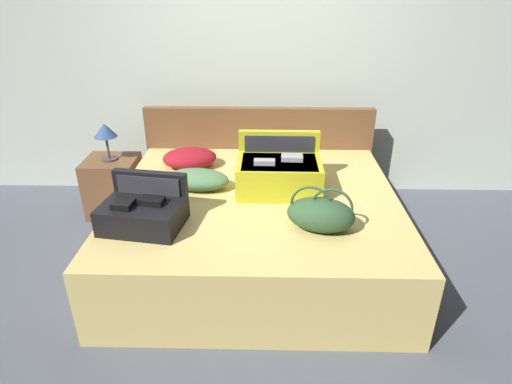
% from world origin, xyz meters
% --- Properties ---
extents(ground_plane, '(12.00, 12.00, 0.00)m').
position_xyz_m(ground_plane, '(0.00, 0.00, 0.00)').
color(ground_plane, '#4C515B').
extents(back_wall, '(8.00, 0.10, 2.60)m').
position_xyz_m(back_wall, '(0.00, 1.65, 1.30)').
color(back_wall, '#B7C1B2').
rests_on(back_wall, ground).
extents(bed, '(1.99, 1.85, 0.52)m').
position_xyz_m(bed, '(0.00, 0.40, 0.26)').
color(bed, tan).
rests_on(bed, ground).
extents(headboard, '(2.03, 0.08, 0.89)m').
position_xyz_m(headboard, '(0.00, 1.37, 0.44)').
color(headboard, brown).
rests_on(headboard, ground).
extents(hard_case_large, '(0.60, 0.44, 0.39)m').
position_xyz_m(hard_case_large, '(0.16, 0.50, 0.66)').
color(hard_case_large, gold).
rests_on(hard_case_large, bed).
extents(hard_case_medium, '(0.53, 0.43, 0.30)m').
position_xyz_m(hard_case_medium, '(-0.69, -0.03, 0.62)').
color(hard_case_medium, black).
rests_on(hard_case_medium, bed).
extents(duffel_bag, '(0.46, 0.34, 0.29)m').
position_xyz_m(duffel_bag, '(0.40, -0.05, 0.63)').
color(duffel_bag, '#2D4C2D').
rests_on(duffel_bag, bed).
extents(pillow_near_headboard, '(0.49, 0.30, 0.15)m').
position_xyz_m(pillow_near_headboard, '(-0.43, 0.51, 0.59)').
color(pillow_near_headboard, '#4C724C').
rests_on(pillow_near_headboard, bed).
extents(pillow_center_head, '(0.48, 0.37, 0.16)m').
position_xyz_m(pillow_center_head, '(-0.55, 0.91, 0.60)').
color(pillow_center_head, maroon).
rests_on(pillow_center_head, bed).
extents(nightstand, '(0.44, 0.40, 0.51)m').
position_xyz_m(nightstand, '(-1.28, 1.08, 0.25)').
color(nightstand, brown).
rests_on(nightstand, ground).
extents(table_lamp, '(0.19, 0.19, 0.32)m').
position_xyz_m(table_lamp, '(-1.28, 1.08, 0.75)').
color(table_lamp, '#3F3833').
rests_on(table_lamp, nightstand).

